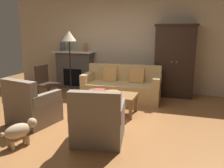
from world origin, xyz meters
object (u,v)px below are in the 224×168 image
armoire (175,61)px  couch (122,87)px  mantel_vase_slate (63,46)px  dog (20,131)px  book_stack (99,91)px  armchair_near_left (32,107)px  fireplace (75,69)px  coffee_table (110,96)px  side_chair_wooden (46,81)px  fruit_bowl (113,93)px  mantel_vase_terracotta (86,47)px  mantel_vase_jade (69,48)px  floor_lamp (69,40)px  armchair_near_right (98,122)px

armoire → couch: 1.57m
mantel_vase_slate → dog: mantel_vase_slate is taller
couch → book_stack: bearing=-103.5°
dog → mantel_vase_slate: bearing=109.4°
armchair_near_left → dog: bearing=-65.2°
fireplace → coffee_table: bearing=-47.1°
couch → side_chair_wooden: size_ratio=2.17×
book_stack → fruit_bowl: bearing=-10.9°
armoire → mantel_vase_slate: bearing=179.0°
fireplace → side_chair_wooden: bearing=-90.7°
coffee_table → mantel_vase_terracotta: mantel_vase_terracotta is taller
mantel_vase_terracotta → dog: 3.87m
couch → armchair_near_left: 2.37m
mantel_vase_slate → mantel_vase_jade: (0.20, 0.00, -0.04)m
fireplace → mantel_vase_terracotta: bearing=-2.7°
mantel_vase_terracotta → couch: bearing=-31.4°
mantel_vase_terracotta → dog: size_ratio=0.44×
mantel_vase_slate → mantel_vase_terracotta: mantel_vase_slate is taller
floor_lamp → coffee_table: bearing=-32.5°
couch → floor_lamp: (-1.35, -0.17, 1.17)m
fruit_bowl → armchair_near_left: (-1.28, -0.99, -0.14)m
mantel_vase_terracotta → mantel_vase_slate: bearing=180.0°
mantel_vase_slate → dog: (1.30, -3.70, -1.00)m
fireplace → mantel_vase_terracotta: size_ratio=5.38×
armoire → armchair_near_left: bearing=-130.5°
mantel_vase_jade → dog: (1.10, -3.70, -0.96)m
mantel_vase_jade → side_chair_wooden: bearing=-84.0°
fireplace → armchair_near_right: bearing=-58.1°
fireplace → armoire: (2.95, -0.08, 0.38)m
mantel_vase_terracotta → dog: (0.54, -3.70, -0.99)m
fruit_bowl → side_chair_wooden: bearing=169.4°
book_stack → armchair_near_right: size_ratio=0.29×
book_stack → side_chair_wooden: side_chair_wooden is taller
armoire → couch: bearing=-148.0°
fruit_bowl → floor_lamp: bearing=148.2°
fireplace → coffee_table: fireplace is taller
book_stack → mantel_vase_terracotta: bearing=121.3°
armoire → mantel_vase_terracotta: bearing=178.7°
floor_lamp → mantel_vase_slate: bearing=127.4°
couch → mantel_vase_slate: 2.45m
mantel_vase_jade → armchair_near_left: size_ratio=0.20×
book_stack → mantel_vase_terracotta: (-1.11, 1.82, 0.78)m
book_stack → floor_lamp: floor_lamp is taller
mantel_vase_jade → floor_lamp: floor_lamp is taller
fireplace → mantel_vase_slate: 0.78m
side_chair_wooden → armchair_near_left: bearing=-67.3°
armoire → coffee_table: (-1.20, -1.81, -0.58)m
fireplace → armchair_near_left: size_ratio=1.38×
mantel_vase_slate → coffee_table: bearing=-41.2°
mantel_vase_slate → book_stack: bearing=-44.2°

